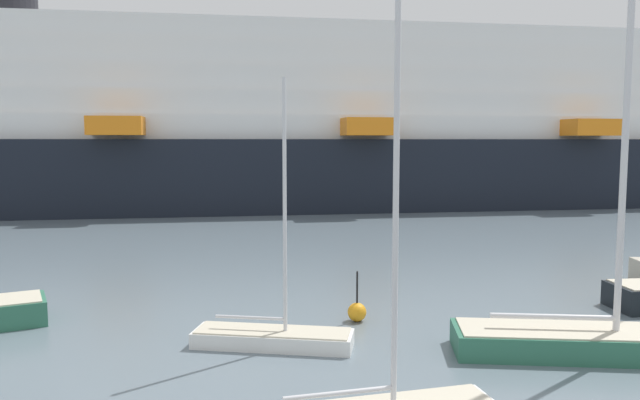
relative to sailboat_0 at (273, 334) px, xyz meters
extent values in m
cube|color=white|center=(-0.01, 0.00, -0.13)|extent=(4.39, 2.46, 0.41)
cube|color=beige|center=(-0.01, 0.00, 0.10)|extent=(4.20, 2.32, 0.04)
cylinder|color=silver|center=(0.31, -0.11, 3.41)|extent=(0.10, 0.10, 6.66)
cylinder|color=silver|center=(-0.59, 0.20, 0.43)|extent=(1.83, 0.69, 0.08)
cylinder|color=silver|center=(1.71, -5.26, 4.35)|extent=(0.11, 0.11, 8.28)
cylinder|color=silver|center=(0.66, -5.33, 0.56)|extent=(2.10, 0.24, 0.09)
cube|color=#2D6B51|center=(7.94, -2.13, -0.01)|extent=(7.18, 3.53, 0.64)
cube|color=beige|center=(7.94, -2.13, 0.32)|extent=(6.88, 3.32, 0.04)
cylinder|color=silver|center=(8.48, -2.28, 6.46)|extent=(0.17, 0.17, 12.32)
cylinder|color=silver|center=(6.97, -1.86, 0.65)|extent=(3.06, 0.95, 0.13)
sphere|color=orange|center=(2.73, 1.82, -0.05)|extent=(0.57, 0.57, 0.57)
cylinder|color=black|center=(2.73, 1.82, 0.72)|extent=(0.06, 0.06, 0.97)
cube|color=black|center=(1.17, 35.44, 2.44)|extent=(101.08, 16.18, 5.54)
cube|color=white|center=(1.17, 35.44, 6.12)|extent=(92.98, 14.32, 1.81)
cube|color=white|center=(1.17, 35.44, 7.93)|extent=(87.40, 13.46, 1.81)
cube|color=white|center=(1.17, 35.44, 9.75)|extent=(81.83, 12.60, 1.81)
cube|color=white|center=(1.17, 35.44, 11.56)|extent=(76.25, 11.74, 1.81)
cube|color=white|center=(1.17, 35.44, 13.38)|extent=(70.67, 10.88, 1.81)
cube|color=orange|center=(-7.80, 28.29, 6.12)|extent=(3.69, 2.90, 1.27)
cube|color=orange|center=(9.83, 27.93, 6.12)|extent=(3.69, 2.90, 1.27)
cube|color=orange|center=(27.47, 27.57, 6.12)|extent=(3.69, 2.90, 1.27)
camera|label=1|loc=(-1.60, -15.84, 5.14)|focal=34.48mm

